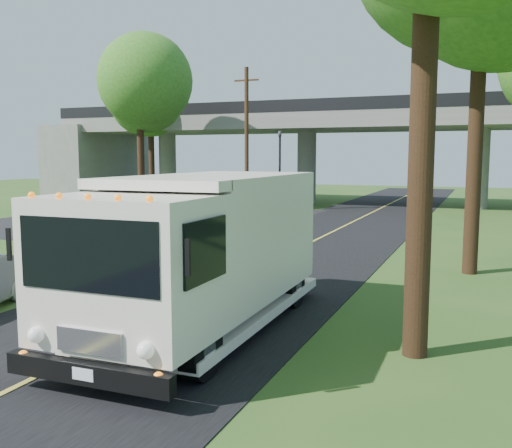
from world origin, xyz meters
The scene contains 12 objects.
ground centered at (0.00, 0.00, 0.00)m, with size 120.00×120.00×0.00m, color #2C501C.
road centered at (0.00, 10.00, 0.01)m, with size 7.00×90.00×0.02m, color black.
parking_lot centered at (-11.00, 18.00, 0.01)m, with size 16.00×18.00×0.01m, color black.
lane_line centered at (0.00, 10.00, 0.03)m, with size 0.12×90.00×0.01m, color gold.
overpass centered at (0.00, 32.00, 4.56)m, with size 54.00×10.00×7.30m.
traffic_signal centered at (-6.00, 26.00, 3.20)m, with size 0.18×0.22×5.20m.
utility_pole centered at (-7.50, 24.00, 4.59)m, with size 1.60×0.26×9.00m.
tree_left_lot centered at (-13.79, 21.84, 7.90)m, with size 5.60×5.50×10.50m.
tree_left_far centered at (-16.79, 27.84, 7.45)m, with size 5.26×5.16×9.89m.
step_van centered at (1.31, 0.86, 1.71)m, with size 2.83×7.53×3.15m.
red_sedan centered at (-7.29, 14.98, 0.71)m, with size 1.98×4.86×1.41m, color #B2140A.
pedestrian centered at (-3.80, 9.62, 0.91)m, with size 0.66×0.43×1.82m, color gray.
Camera 1 is at (6.56, -9.20, 3.55)m, focal length 40.00 mm.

